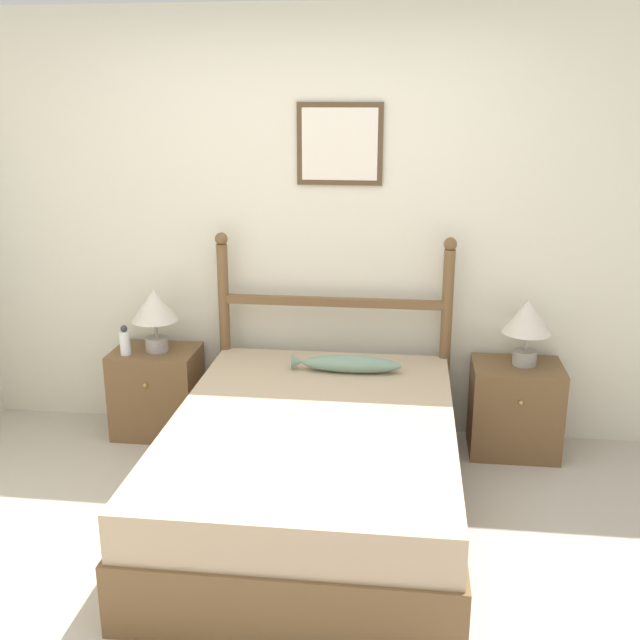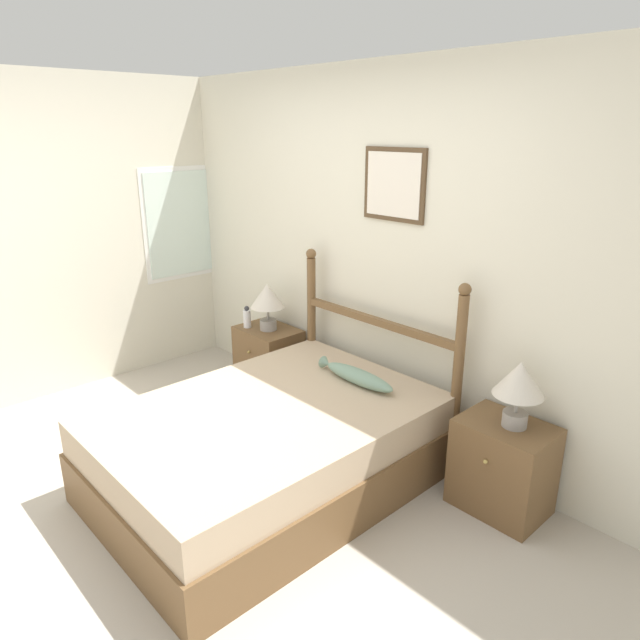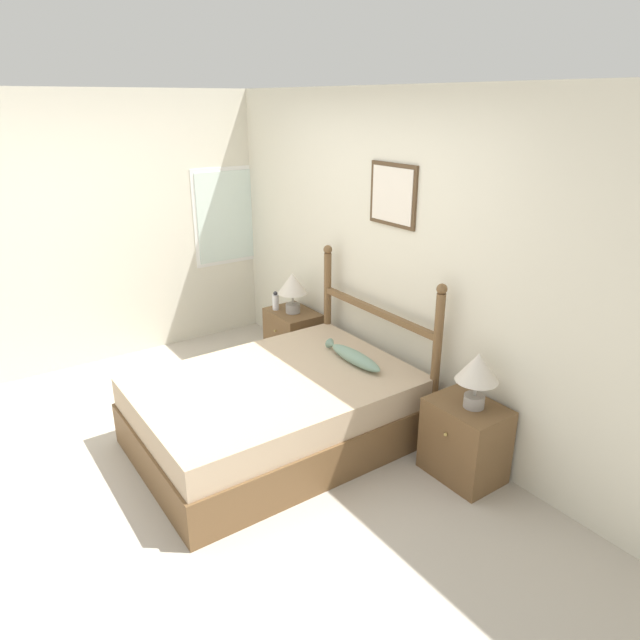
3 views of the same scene
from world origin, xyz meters
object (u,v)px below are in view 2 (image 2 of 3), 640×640
(nightstand_right, at_px, (503,467))
(bottle, at_px, (247,318))
(bed, at_px, (269,448))
(fish_pillow, at_px, (357,376))
(table_lamp_left, at_px, (267,298))
(table_lamp_right, at_px, (519,382))
(nightstand_left, at_px, (269,359))

(nightstand_right, bearing_deg, bottle, -177.49)
(bed, distance_m, fish_pillow, 0.73)
(nightstand_right, xyz_separation_m, table_lamp_left, (-2.17, -0.01, 0.54))
(bed, relative_size, table_lamp_right, 5.13)
(bed, bearing_deg, nightstand_left, 141.92)
(bed, bearing_deg, table_lamp_right, 37.55)
(bottle, xyz_separation_m, fish_pillow, (1.36, -0.11, -0.05))
(bed, distance_m, nightstand_left, 1.39)
(bed, xyz_separation_m, nightstand_left, (-1.09, 0.86, 0.01))
(bed, distance_m, table_lamp_left, 1.47)
(bed, xyz_separation_m, fish_pillow, (0.12, 0.65, 0.32))
(table_lamp_right, bearing_deg, table_lamp_left, -179.52)
(nightstand_left, xyz_separation_m, bottle, (-0.14, -0.10, 0.36))
(nightstand_left, height_order, nightstand_right, same)
(table_lamp_right, relative_size, bottle, 2.11)
(bed, relative_size, table_lamp_left, 5.13)
(table_lamp_left, bearing_deg, nightstand_right, 0.25)
(bed, relative_size, fish_pillow, 3.19)
(bed, height_order, nightstand_right, nightstand_right)
(nightstand_right, relative_size, bottle, 2.97)
(nightstand_left, bearing_deg, nightstand_right, 0.00)
(table_lamp_right, distance_m, fish_pillow, 1.05)
(nightstand_left, xyz_separation_m, table_lamp_right, (2.22, 0.01, 0.54))
(bed, distance_m, table_lamp_right, 1.52)
(nightstand_right, height_order, fish_pillow, fish_pillow)
(bed, bearing_deg, fish_pillow, 79.64)
(table_lamp_left, height_order, bottle, table_lamp_left)
(nightstand_left, bearing_deg, bottle, -144.74)
(table_lamp_right, height_order, bottle, table_lamp_right)
(nightstand_right, bearing_deg, table_lamp_left, -179.75)
(bed, bearing_deg, bottle, 148.64)
(nightstand_left, bearing_deg, bed, -38.08)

